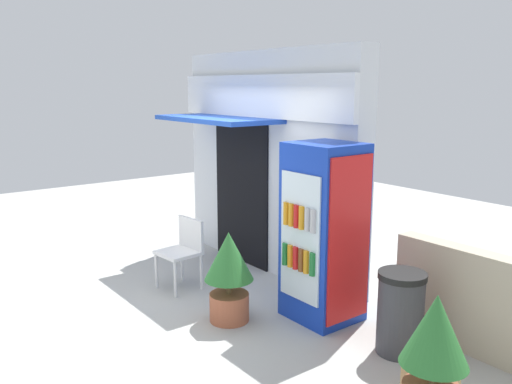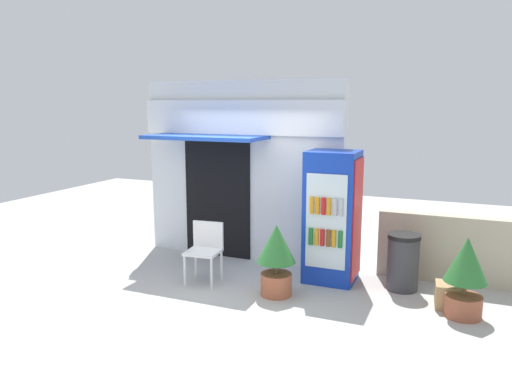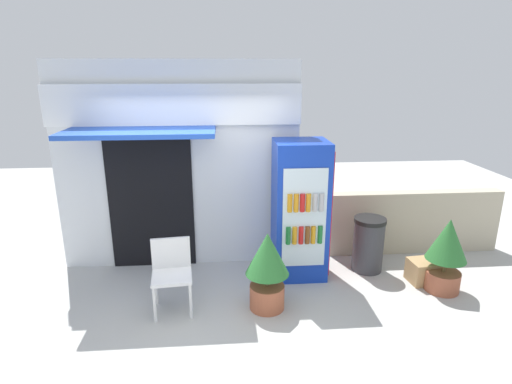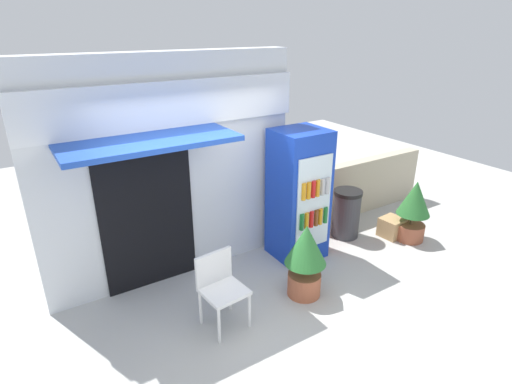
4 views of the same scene
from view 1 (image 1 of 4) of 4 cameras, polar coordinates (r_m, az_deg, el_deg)
The scene contains 8 objects.
ground at distance 6.58m, azimuth -8.58°, elevation -11.18°, with size 16.00×16.00×0.00m, color #B2B2AD.
storefront_building at distance 7.25m, azimuth 1.06°, elevation 3.57°, with size 3.44×1.13×2.96m.
drink_cooler at distance 5.75m, azimuth 7.25°, elevation -4.33°, with size 0.74×0.73×1.92m.
plastic_chair at distance 6.74m, azimuth -7.76°, elevation -5.87°, with size 0.51×0.49×0.87m.
potted_plant_near_shop at distance 5.75m, azimuth -2.91°, elevation -8.36°, with size 0.53×0.53×0.99m.
potted_plant_curbside at distance 4.36m, azimuth 18.51°, elevation -15.66°, with size 0.51×0.51×1.01m.
trash_bin at distance 5.33m, azimuth 15.18°, elevation -12.33°, with size 0.45×0.45×0.80m.
cardboard_box at distance 4.80m, azimuth 18.16°, elevation -18.56°, with size 0.35×0.34×0.32m, color tan.
Camera 1 is at (5.35, -2.89, 2.51)m, focal length 37.42 mm.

